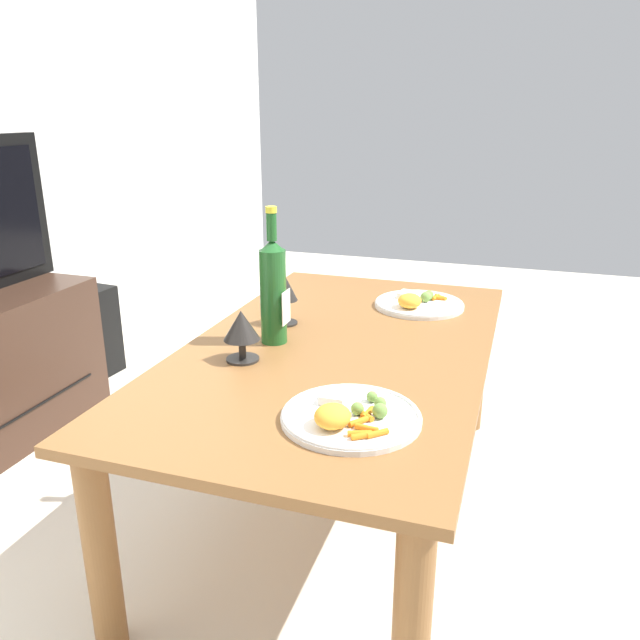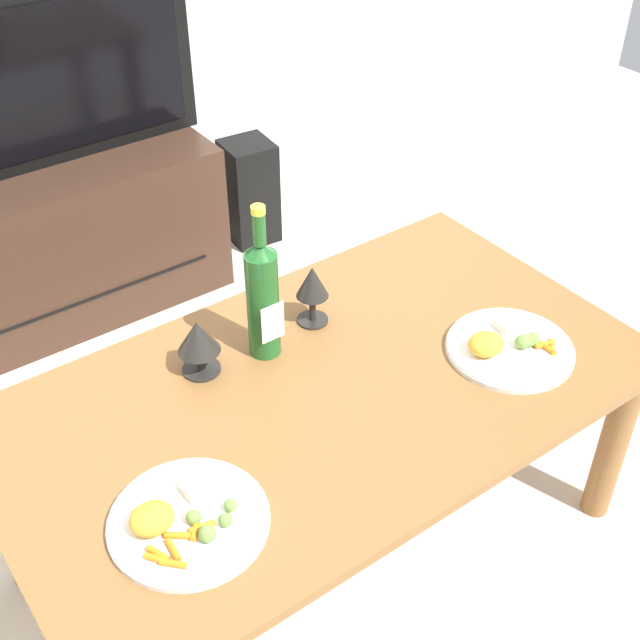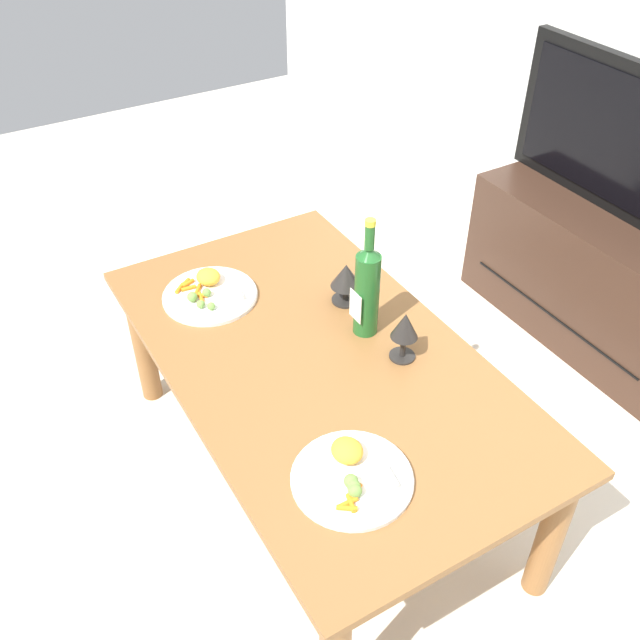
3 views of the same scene
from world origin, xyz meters
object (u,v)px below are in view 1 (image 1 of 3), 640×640
(floor_speaker, at_px, (93,331))
(dining_table, at_px, (338,372))
(goblet_left, at_px, (241,328))
(goblet_right, at_px, (285,291))
(dinner_plate_left, at_px, (349,415))
(wine_bottle, at_px, (273,289))
(dinner_plate_right, at_px, (418,303))

(floor_speaker, bearing_deg, dining_table, -110.18)
(floor_speaker, relative_size, goblet_left, 2.95)
(goblet_left, bearing_deg, goblet_right, 0.00)
(dining_table, bearing_deg, goblet_left, 132.32)
(goblet_left, bearing_deg, dinner_plate_left, -123.45)
(floor_speaker, bearing_deg, goblet_right, -109.33)
(wine_bottle, bearing_deg, goblet_left, 170.08)
(goblet_left, relative_size, goblet_right, 0.88)
(dining_table, relative_size, goblet_left, 10.55)
(goblet_left, xyz_separation_m, dinner_plate_right, (0.58, -0.35, -0.07))
(floor_speaker, xyz_separation_m, wine_bottle, (-0.65, -1.14, 0.47))
(floor_speaker, height_order, dinner_plate_left, dinner_plate_left)
(floor_speaker, distance_m, wine_bottle, 1.39)
(goblet_left, height_order, dinner_plate_left, goblet_left)
(goblet_right, bearing_deg, dining_table, -119.84)
(dinner_plate_left, height_order, dinner_plate_right, same)
(goblet_right, bearing_deg, dinner_plate_right, -50.25)
(goblet_left, bearing_deg, floor_speaker, 54.16)
(dining_table, distance_m, goblet_right, 0.29)
(wine_bottle, bearing_deg, goblet_right, 9.92)
(floor_speaker, xyz_separation_m, dinner_plate_left, (-1.03, -1.46, 0.34))
(floor_speaker, relative_size, goblet_right, 2.59)
(floor_speaker, distance_m, goblet_left, 1.43)
(goblet_right, xyz_separation_m, dinner_plate_left, (-0.53, -0.35, -0.09))
(wine_bottle, distance_m, dinner_plate_left, 0.51)
(floor_speaker, bearing_deg, goblet_left, -120.69)
(goblet_left, distance_m, dinner_plate_left, 0.42)
(dinner_plate_left, bearing_deg, dining_table, 19.66)
(dinner_plate_right, bearing_deg, wine_bottle, 143.73)
(goblet_right, height_order, dinner_plate_right, goblet_right)
(dining_table, bearing_deg, dinner_plate_left, -160.34)
(dining_table, relative_size, wine_bottle, 3.78)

